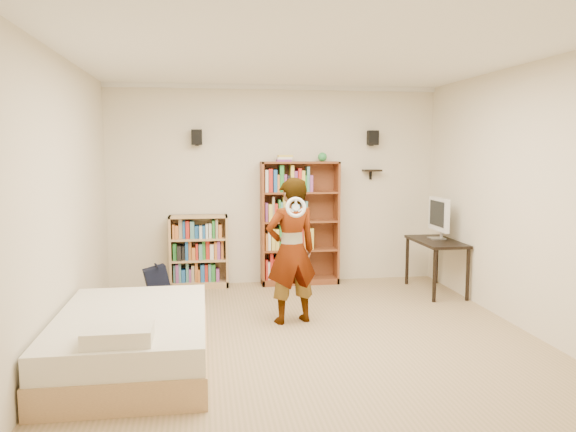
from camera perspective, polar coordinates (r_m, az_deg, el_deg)
name	(u,v)px	position (r m, az deg, el deg)	size (l,w,h in m)	color
ground	(308,341)	(5.55, 2.08, -12.60)	(4.50, 5.00, 0.01)	tan
room_shell	(309,158)	(5.23, 2.16, 5.91)	(4.52, 5.02, 2.71)	beige
crown_molding	(310,58)	(5.30, 2.21, 15.78)	(4.50, 5.00, 0.06)	white
speaker_left	(197,137)	(7.54, -9.26, 7.90)	(0.14, 0.12, 0.20)	black
speaker_right	(373,138)	(7.89, 8.62, 7.86)	(0.14, 0.12, 0.20)	black
wall_shelf	(372,170)	(7.91, 8.54, 4.60)	(0.25, 0.16, 0.03)	black
tall_bookshelf	(300,223)	(7.66, 1.20, -0.73)	(1.06, 0.31, 1.68)	brown
low_bookshelf	(199,251)	(7.62, -9.05, -3.57)	(0.77, 0.29, 0.97)	tan
computer_desk	(436,266)	(7.53, 14.78, -4.95)	(0.50, 1.00, 0.68)	black
imac	(437,218)	(7.54, 14.93, -0.24)	(0.11, 0.54, 0.54)	white
daybed	(132,333)	(5.06, -15.57, -11.38)	(1.26, 1.94, 0.57)	silver
person	(291,251)	(5.94, 0.34, -3.56)	(0.57, 0.37, 1.55)	black
wii_wheel	(296,207)	(5.58, 0.80, 0.88)	(0.21, 0.21, 0.04)	white
navy_bag	(157,281)	(7.22, -13.12, -6.49)	(0.30, 0.20, 0.41)	black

